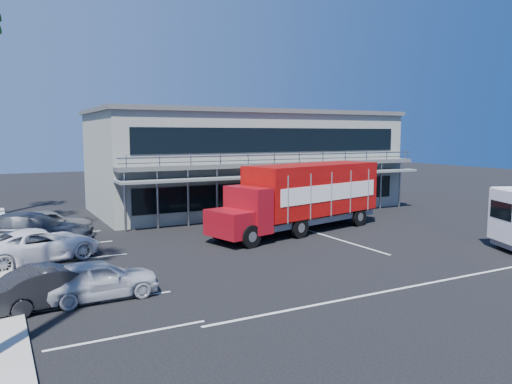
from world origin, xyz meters
name	(u,v)px	position (x,y,z in m)	size (l,w,h in m)	color
ground	(330,251)	(0.00, 0.00, 0.00)	(120.00, 120.00, 0.00)	black
building	(245,160)	(3.00, 14.94, 3.66)	(22.40, 12.00, 7.30)	gray
red_truck	(304,195)	(1.67, 4.81, 2.12)	(11.76, 5.35, 3.86)	maroon
parked_car_a	(98,279)	(-11.14, -2.00, 0.68)	(1.62, 4.02, 1.37)	silver
parked_car_b	(56,285)	(-12.50, -2.00, 0.66)	(1.40, 4.02, 1.33)	black
parked_car_c	(39,245)	(-12.50, 4.40, 0.74)	(2.44, 5.29, 1.47)	white
parked_car_d	(33,230)	(-12.50, 7.60, 0.86)	(2.40, 5.90, 1.71)	#2D333C
parked_car_e	(46,224)	(-11.72, 9.35, 0.82)	(1.94, 4.81, 1.64)	slate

